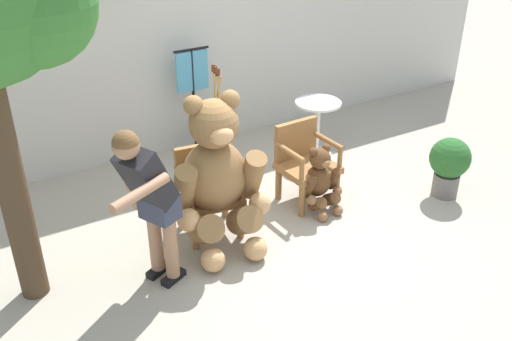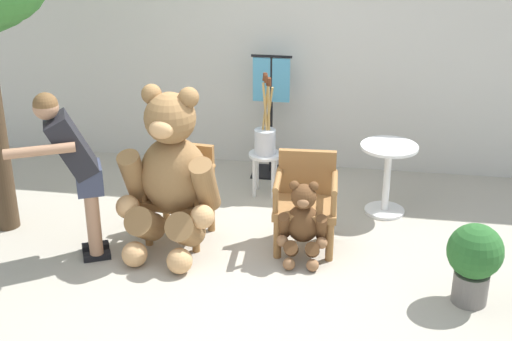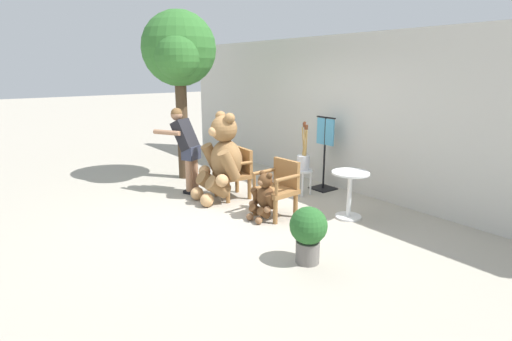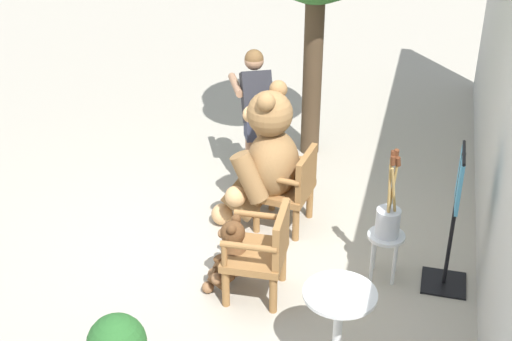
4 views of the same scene
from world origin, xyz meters
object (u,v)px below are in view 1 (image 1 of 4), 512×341
Objects in this scene: wooden_chair_left at (207,188)px; person_visitor at (149,194)px; teddy_bear_large at (217,175)px; potted_plant at (449,163)px; teddy_bear_small at (320,180)px; white_stool at (217,145)px; round_side_table at (317,123)px; wooden_chair_right at (305,161)px; brush_bucket at (216,121)px; clothing_display_stand at (194,101)px.

wooden_chair_left is 1.05m from person_visitor.
potted_plant is (2.56, -0.47, -0.34)m from teddy_bear_large.
potted_plant is at bearing -3.28° from person_visitor.
teddy_bear_small is 1.41m from white_stool.
person_visitor is at bearing -153.41° from round_side_table.
brush_bucket is at bearing 117.04° from wooden_chair_right.
wooden_chair_left is 0.57× the size of teddy_bear_large.
person_visitor reaches higher than brush_bucket.
white_stool is (0.64, 1.29, -0.39)m from teddy_bear_large.
brush_bucket is (-0.53, 1.31, 0.29)m from teddy_bear_small.
brush_bucket is at bearing 169.07° from round_side_table.
wooden_chair_left is at bearing -121.37° from brush_bucket.
teddy_bear_small is 1.98m from clothing_display_stand.
clothing_display_stand is at bearing 69.06° from wooden_chair_left.
white_stool is at bearing -162.35° from brush_bucket.
wooden_chair_right is 2.05m from person_visitor.
wooden_chair_right is 1.58m from potted_plant.
white_stool is at bearing 169.12° from round_side_table.
wooden_chair_right reaches higher than potted_plant.
clothing_display_stand is at bearing 106.44° from teddy_bear_small.
wooden_chair_left is at bearing 86.42° from teddy_bear_large.
person_visitor reaches higher than wooden_chair_left.
person_visitor is (-0.76, -0.28, 0.17)m from teddy_bear_large.
person_visitor reaches higher than teddy_bear_small.
potted_plant is 0.50× the size of clothing_display_stand.
person_visitor reaches higher than potted_plant.
clothing_display_stand reaches higher than potted_plant.
person_visitor is (-1.93, -0.26, 0.55)m from teddy_bear_small.
round_side_table is (1.26, -0.24, 0.09)m from white_stool.
teddy_bear_small reaches higher than white_stool.
wooden_chair_left is 2.65m from potted_plant.
brush_bucket is (0.00, 0.00, 0.29)m from white_stool.
wooden_chair_right is at bearing 91.03° from teddy_bear_small.
potted_plant is (1.39, -0.73, -0.07)m from wooden_chair_right.
wooden_chair_right is 0.56× the size of person_visitor.
teddy_bear_small is 0.86× the size of brush_bucket.
teddy_bear_small is 1.09× the size of potted_plant.
wooden_chair_left is 1.26× the size of potted_plant.
round_side_table is 1.06× the size of potted_plant.
teddy_bear_large is 2.23× the size of potted_plant.
person_visitor reaches higher than wooden_chair_right.
teddy_bear_small is at bearing -0.93° from teddy_bear_large.
wooden_chair_left is at bearing 35.12° from person_visitor.
round_side_table is at bearing 28.89° from teddy_bear_large.
clothing_display_stand is at bearing 91.89° from white_stool.
person_visitor reaches higher than white_stool.
clothing_display_stand is (-0.02, 0.56, 0.36)m from white_stool.
teddy_bear_small is at bearing -13.68° from wooden_chair_left.
person_visitor is 2.12m from brush_bucket.
wooden_chair_right is 1.69m from clothing_display_stand.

